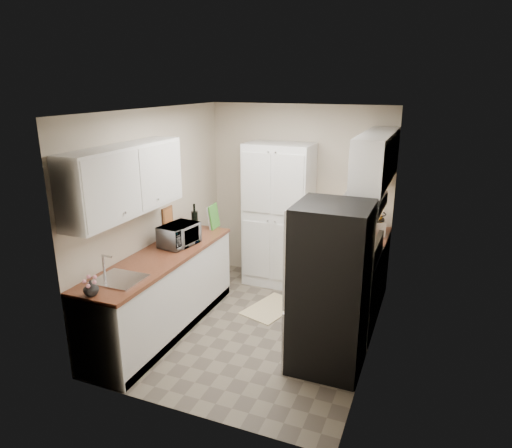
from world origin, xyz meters
name	(u,v)px	position (x,y,z in m)	size (l,w,h in m)	color
ground	(257,327)	(0.00, 0.00, 0.00)	(3.20, 3.20, 0.00)	#665B4C
room_shell	(255,193)	(-0.02, -0.01, 1.63)	(2.64, 3.24, 2.52)	beige
pantry_cabinet	(279,215)	(-0.20, 1.32, 1.00)	(0.90, 0.55, 2.00)	silver
base_cabinet_left	(163,294)	(-0.99, -0.43, 0.44)	(0.60, 2.30, 0.88)	silver
countertop_left	(161,257)	(-0.99, -0.43, 0.90)	(0.63, 2.33, 0.04)	brown
base_cabinet_right	(360,268)	(0.99, 1.19, 0.44)	(0.60, 0.80, 0.88)	silver
countertop_right	(363,235)	(0.99, 1.19, 0.90)	(0.63, 0.83, 0.04)	brown
electric_range	(347,290)	(0.97, 0.39, 0.48)	(0.71, 0.78, 1.13)	#B7B7BC
refrigerator	(330,288)	(0.94, -0.41, 0.85)	(0.70, 0.72, 1.70)	#B7B7BC
microwave	(179,235)	(-0.96, -0.07, 1.05)	(0.46, 0.31, 0.26)	silver
wine_bottle	(195,219)	(-1.05, 0.47, 1.09)	(0.09, 0.09, 0.34)	black
flower_vase	(91,288)	(-1.01, -1.52, 0.99)	(0.14, 0.14, 0.15)	silver
cutting_board	(214,216)	(-0.89, 0.70, 1.08)	(0.02, 0.25, 0.32)	#409332
toaster_oven	(372,227)	(1.09, 1.20, 1.02)	(0.28, 0.36, 0.21)	#B0B1B6
fruit_basket	(374,215)	(1.11, 1.18, 1.19)	(0.29, 0.29, 0.12)	orange
kitchen_mat	(271,308)	(0.00, 0.50, 0.01)	(0.47, 0.76, 0.01)	beige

